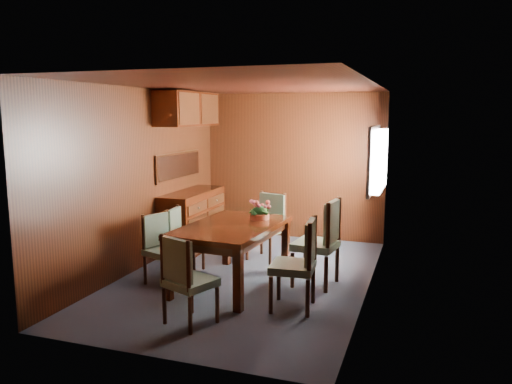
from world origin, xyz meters
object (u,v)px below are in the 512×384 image
at_px(chair_left_near, 161,244).
at_px(sideboard, 193,220).
at_px(chair_head, 185,276).
at_px(dining_table, 231,233).
at_px(flower_centerpiece, 260,209).
at_px(chair_right_near, 300,259).

bearing_deg(chair_left_near, sideboard, -148.98).
bearing_deg(chair_head, sideboard, 136.12).
xyz_separation_m(chair_left_near, chair_head, (0.86, -1.06, 0.03)).
height_order(sideboard, dining_table, sideboard).
xyz_separation_m(chair_head, flower_centerpiece, (0.21, 1.66, 0.36)).
xyz_separation_m(sideboard, chair_left_near, (0.32, -1.52, 0.03)).
bearing_deg(sideboard, dining_table, -48.72).
bearing_deg(chair_head, chair_right_near, 60.83).
xyz_separation_m(sideboard, chair_right_near, (2.13, -1.80, 0.10)).
height_order(chair_head, flower_centerpiece, flower_centerpiece).
distance_m(chair_left_near, chair_right_near, 1.83).
xyz_separation_m(sideboard, dining_table, (1.16, -1.32, 0.19)).
xyz_separation_m(chair_left_near, flower_centerpiece, (1.07, 0.61, 0.39)).
distance_m(dining_table, chair_head, 1.26).
xyz_separation_m(chair_left_near, chair_right_near, (1.81, -0.28, 0.07)).
height_order(dining_table, flower_centerpiece, flower_centerpiece).
relative_size(dining_table, chair_left_near, 1.92).
xyz_separation_m(sideboard, flower_centerpiece, (1.38, -0.91, 0.42)).
bearing_deg(flower_centerpiece, chair_left_near, -150.31).
distance_m(chair_right_near, flower_centerpiece, 1.20).
xyz_separation_m(dining_table, chair_left_near, (-0.85, -0.19, -0.16)).
distance_m(dining_table, chair_right_near, 1.08).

